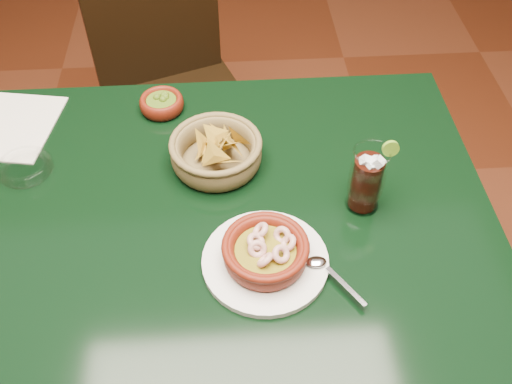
{
  "coord_description": "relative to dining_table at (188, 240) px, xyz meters",
  "views": [
    {
      "loc": [
        0.09,
        -0.72,
        1.59
      ],
      "look_at": [
        0.14,
        -0.02,
        0.81
      ],
      "focal_mm": 40.0,
      "sensor_mm": 36.0,
      "label": 1
    }
  ],
  "objects": [
    {
      "name": "guacamole_ramekin",
      "position": [
        -0.05,
        0.3,
        0.12
      ],
      "size": [
        0.12,
        0.12,
        0.04
      ],
      "color": "#501308",
      "rests_on": "dining_table"
    },
    {
      "name": "paper_menu",
      "position": [
        -0.37,
        0.26,
        0.1
      ],
      "size": [
        0.2,
        0.25,
        0.0
      ],
      "color": "beige",
      "rests_on": "dining_table"
    },
    {
      "name": "shrimp_plate",
      "position": [
        0.15,
        -0.14,
        0.13
      ],
      "size": [
        0.27,
        0.23,
        0.07
      ],
      "color": "silver",
      "rests_on": "dining_table"
    },
    {
      "name": "ground",
      "position": [
        0.0,
        0.0,
        -0.65
      ],
      "size": [
        7.0,
        7.0,
        0.0
      ],
      "primitive_type": "plane",
      "color": "#471C0C",
      "rests_on": "ground"
    },
    {
      "name": "dining_table",
      "position": [
        0.0,
        0.0,
        0.0
      ],
      "size": [
        1.2,
        0.8,
        0.75
      ],
      "color": "black",
      "rests_on": "ground"
    },
    {
      "name": "chip_basket",
      "position": [
        0.07,
        0.12,
        0.13
      ],
      "size": [
        0.22,
        0.22,
        0.13
      ],
      "color": "brown",
      "rests_on": "dining_table"
    },
    {
      "name": "glass_ashtray",
      "position": [
        -0.32,
        0.12,
        0.11
      ],
      "size": [
        0.12,
        0.12,
        0.03
      ],
      "color": "white",
      "rests_on": "dining_table"
    },
    {
      "name": "cola_drink",
      "position": [
        0.35,
        -0.01,
        0.17
      ],
      "size": [
        0.14,
        0.14,
        0.16
      ],
      "color": "white",
      "rests_on": "dining_table"
    },
    {
      "name": "dining_chair",
      "position": [
        -0.07,
        0.7,
        -0.15
      ],
      "size": [
        0.54,
        0.54,
        0.91
      ],
      "color": "black",
      "rests_on": "ground"
    }
  ]
}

